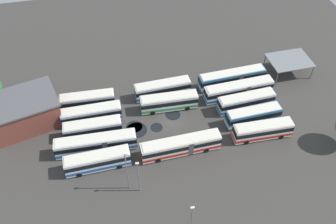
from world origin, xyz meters
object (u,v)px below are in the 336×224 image
at_px(depot_building, 24,111).
at_px(lamp_post_far_corner, 138,176).
at_px(bus_row0_slot4, 263,130).
at_px(lamp_post_by_building, 191,220).
at_px(bus_row0_slot0, 232,78).
at_px(bus_row2_slot2, 93,128).
at_px(bus_row0_slot2, 246,101).
at_px(bus_row0_slot3, 253,116).
at_px(bus_row1_slot4, 181,146).
at_px(bus_row2_slot0, 88,101).
at_px(bus_row2_slot4, 98,161).
at_px(bus_row1_slot1, 169,102).
at_px(lamp_post_near_entrance, 127,170).
at_px(bus_row2_slot1, 92,114).
at_px(bus_row1_slot0, 163,89).
at_px(maintenance_shelter, 290,60).
at_px(bus_row2_slot3, 96,144).
at_px(bus_row0_slot1, 239,90).

bearing_deg(depot_building, lamp_post_far_corner, 132.59).
distance_m(bus_row0_slot4, lamp_post_by_building, 23.82).
height_order(bus_row0_slot0, bus_row2_slot2, same).
height_order(bus_row0_slot2, bus_row0_slot3, same).
xyz_separation_m(bus_row2_slot2, depot_building, (12.03, -6.09, 1.17)).
height_order(bus_row1_slot4, bus_row2_slot0, same).
relative_size(bus_row0_slot0, bus_row1_slot4, 1.00).
bearing_deg(bus_row2_slot2, bus_row2_slot4, 91.04).
bearing_deg(bus_row0_slot3, depot_building, -12.99).
relative_size(bus_row2_slot0, bus_row2_slot4, 0.96).
height_order(bus_row1_slot1, lamp_post_near_entrance, lamp_post_near_entrance).
distance_m(bus_row0_slot0, bus_row2_slot1, 29.94).
height_order(bus_row0_slot3, bus_row2_slot2, same).
relative_size(bus_row0_slot2, lamp_post_by_building, 1.45).
bearing_deg(bus_row0_slot4, bus_row2_slot1, -20.34).
xyz_separation_m(bus_row0_slot2, lamp_post_near_entrance, (25.36, 13.29, 3.22)).
bearing_deg(bus_row1_slot0, bus_row0_slot4, 135.44).
bearing_deg(lamp_post_near_entrance, maintenance_shelter, -150.59).
distance_m(bus_row0_slot3, bus_row2_slot3, 29.59).
distance_m(bus_row0_slot1, bus_row0_slot2, 3.57).
bearing_deg(bus_row1_slot4, bus_row1_slot1, -92.15).
xyz_separation_m(bus_row0_slot2, maintenance_shelter, (-12.95, -8.30, 1.55)).
bearing_deg(bus_row0_slot4, bus_row2_slot2, -13.84).
bearing_deg(bus_row2_slot4, bus_row2_slot0, -88.05).
height_order(bus_row2_slot2, lamp_post_by_building, lamp_post_by_building).
relative_size(bus_row0_slot1, bus_row1_slot0, 1.25).
relative_size(bus_row0_slot3, lamp_post_far_corner, 1.42).
distance_m(bus_row1_slot0, bus_row2_slot3, 18.47).
relative_size(bus_row2_slot1, bus_row2_slot3, 0.79).
relative_size(bus_row1_slot4, bus_row2_slot1, 1.27).
bearing_deg(bus_row0_slot3, bus_row2_slot4, 7.67).
xyz_separation_m(bus_row2_slot2, bus_row2_slot3, (-0.26, 3.74, 0.00)).
bearing_deg(bus_row0_slot1, bus_row2_slot3, 14.61).
bearing_deg(bus_row1_slot1, bus_row0_slot1, -178.81).
bearing_deg(bus_row1_slot1, bus_row2_slot1, -0.22).
xyz_separation_m(bus_row0_slot1, depot_building, (41.84, -2.13, 1.17)).
height_order(bus_row0_slot2, bus_row1_slot4, same).
distance_m(bus_row2_slot4, lamp_post_near_entrance, 7.66).
relative_size(bus_row2_slot0, lamp_post_near_entrance, 1.16).
xyz_separation_m(bus_row0_slot0, lamp_post_by_building, (17.50, 30.71, 2.56)).
xyz_separation_m(bus_row0_slot0, bus_row2_slot1, (29.66, 4.04, -0.00)).
bearing_deg(bus_row1_slot4, bus_row0_slot3, -165.23).
height_order(bus_row0_slot2, bus_row1_slot0, same).
bearing_deg(bus_row0_slot4, bus_row2_slot0, -26.23).
bearing_deg(bus_row0_slot4, depot_building, -17.77).
relative_size(bus_row0_slot2, bus_row0_slot3, 1.08).
bearing_deg(lamp_post_by_building, bus_row0_slot1, -123.13).
xyz_separation_m(bus_row2_slot3, bus_row2_slot4, (0.13, 3.84, -0.00)).
bearing_deg(bus_row0_slot0, bus_row2_slot4, 27.39).
height_order(bus_row0_slot2, bus_row2_slot2, same).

